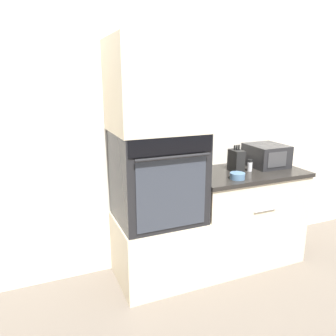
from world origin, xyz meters
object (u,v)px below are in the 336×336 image
(wall_oven, at_px, (158,176))
(knife_block, at_px, (236,160))
(condiment_jar_near, at_px, (236,161))
(bowl, at_px, (237,176))
(microwave, at_px, (266,155))
(condiment_jar_far, at_px, (250,165))
(condiment_jar_mid, at_px, (206,173))

(wall_oven, distance_m, knife_block, 0.79)
(wall_oven, xyz_separation_m, condiment_jar_near, (0.91, 0.23, -0.01))
(knife_block, distance_m, condiment_jar_near, 0.24)
(wall_oven, height_order, bowl, wall_oven)
(microwave, xyz_separation_m, bowl, (-0.51, -0.26, -0.08))
(wall_oven, distance_m, condiment_jar_near, 0.94)
(bowl, xyz_separation_m, condiment_jar_far, (0.25, 0.16, 0.03))
(wall_oven, relative_size, microwave, 2.05)
(microwave, relative_size, knife_block, 1.49)
(wall_oven, xyz_separation_m, bowl, (0.66, -0.18, -0.02))
(condiment_jar_mid, relative_size, condiment_jar_far, 0.70)
(condiment_jar_mid, bearing_deg, bowl, -36.47)
(knife_block, relative_size, bowl, 1.89)
(microwave, distance_m, condiment_jar_far, 0.28)
(knife_block, xyz_separation_m, condiment_jar_far, (0.12, -0.05, -0.05))
(wall_oven, bearing_deg, condiment_jar_far, -1.27)
(wall_oven, distance_m, bowl, 0.68)
(bowl, bearing_deg, wall_oven, 164.38)
(microwave, bearing_deg, condiment_jar_near, 149.18)
(knife_block, xyz_separation_m, bowl, (-0.13, -0.22, -0.07))
(microwave, distance_m, knife_block, 0.38)
(knife_block, height_order, condiment_jar_mid, knife_block)
(microwave, distance_m, condiment_jar_near, 0.29)
(wall_oven, xyz_separation_m, condiment_jar_far, (0.90, -0.02, 0.00))
(microwave, height_order, condiment_jar_mid, microwave)
(wall_oven, height_order, knife_block, wall_oven)
(bowl, distance_m, condiment_jar_near, 0.49)
(condiment_jar_near, bearing_deg, wall_oven, -166.07)
(knife_block, height_order, condiment_jar_far, knife_block)
(condiment_jar_far, bearing_deg, microwave, 20.82)
(knife_block, distance_m, condiment_jar_mid, 0.35)
(condiment_jar_far, bearing_deg, knife_block, 155.60)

